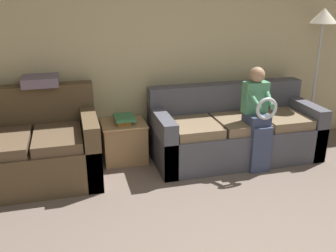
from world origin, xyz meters
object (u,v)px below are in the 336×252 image
child_left_seated (258,114)px  floor_lamp (322,29)px  book_stack (124,119)px  throw_pillow (41,80)px  couch_main (234,132)px  couch_side (34,150)px  side_shelf (124,141)px

child_left_seated → floor_lamp: 1.51m
book_stack → throw_pillow: (-0.89, 0.11, 0.50)m
couch_main → throw_pillow: bearing=170.9°
couch_side → floor_lamp: bearing=3.2°
floor_lamp → throw_pillow: bearing=177.7°
couch_side → throw_pillow: size_ratio=3.52×
child_left_seated → side_shelf: size_ratio=2.23×
floor_lamp → book_stack: bearing=179.4°
child_left_seated → throw_pillow: size_ratio=3.02×
book_stack → floor_lamp: 2.72m
floor_lamp → couch_side: bearing=-176.8°
side_shelf → book_stack: size_ratio=1.73×
couch_main → side_shelf: size_ratio=3.83×
throw_pillow → couch_main: bearing=-9.1°
couch_main → side_shelf: (-1.32, 0.24, -0.07)m
book_stack → throw_pillow: 1.02m
floor_lamp → throw_pillow: (-3.43, 0.14, -0.48)m
throw_pillow → floor_lamp: bearing=-2.3°
couch_main → child_left_seated: (0.11, -0.35, 0.33)m
side_shelf → throw_pillow: 1.18m
couch_main → floor_lamp: 1.71m
child_left_seated → couch_side: bearing=171.5°
floor_lamp → child_left_seated: bearing=-153.0°
couch_side → floor_lamp: (3.55, 0.20, 1.16)m
child_left_seated → book_stack: 1.55m
child_left_seated → floor_lamp: floor_lamp is taller
couch_side → throw_pillow: bearing=69.8°
couch_side → side_shelf: couch_side is taller
child_left_seated → floor_lamp: bearing=27.0°
book_stack → couch_side: bearing=-167.3°
couch_main → book_stack: 1.35m
throw_pillow → child_left_seated: bearing=-16.9°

